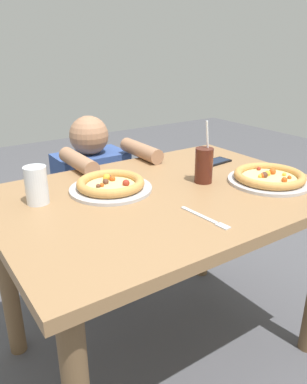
{
  "coord_description": "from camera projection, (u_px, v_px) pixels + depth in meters",
  "views": [
    {
      "loc": [
        -0.77,
        -1.05,
        1.26
      ],
      "look_at": [
        -0.08,
        -0.04,
        0.78
      ],
      "focal_mm": 35.19,
      "sensor_mm": 36.0,
      "label": 1
    }
  ],
  "objects": [
    {
      "name": "ground_plane",
      "position": [
        163.0,
        348.0,
        1.67
      ],
      "size": [
        8.0,
        8.0,
        0.0
      ],
      "primitive_type": "plane",
      "color": "#4C4C51"
    },
    {
      "name": "dining_table",
      "position": [
        165.0,
        219.0,
        1.44
      ],
      "size": [
        1.22,
        0.87,
        0.75
      ],
      "color": "#936D47",
      "rests_on": "ground"
    },
    {
      "name": "pizza_near",
      "position": [
        269.0,
        177.0,
        1.48
      ],
      "size": [
        0.32,
        0.32,
        0.04
      ],
      "color": "#B7B7BC",
      "rests_on": "dining_table"
    },
    {
      "name": "pizza_far",
      "position": [
        111.0,
        185.0,
        1.4
      ],
      "size": [
        0.31,
        0.31,
        0.05
      ],
      "color": "#B7B7BC",
      "rests_on": "dining_table"
    },
    {
      "name": "drink_cup_colored",
      "position": [
        204.0,
        165.0,
        1.47
      ],
      "size": [
        0.07,
        0.07,
        0.24
      ],
      "color": "#4C1E14",
      "rests_on": "dining_table"
    },
    {
      "name": "water_cup_clear",
      "position": [
        36.0,
        185.0,
        1.27
      ],
      "size": [
        0.08,
        0.08,
        0.13
      ],
      "color": "silver",
      "rests_on": "dining_table"
    },
    {
      "name": "fork",
      "position": [
        207.0,
        218.0,
        1.18
      ],
      "size": [
        0.03,
        0.2,
        0.0
      ],
      "color": "silver",
      "rests_on": "dining_table"
    },
    {
      "name": "cell_phone",
      "position": [
        215.0,
        162.0,
        1.73
      ],
      "size": [
        0.16,
        0.09,
        0.01
      ],
      "color": "black",
      "rests_on": "dining_table"
    },
    {
      "name": "diner_seated",
      "position": [
        94.0,
        209.0,
        2.02
      ],
      "size": [
        0.39,
        0.51,
        0.93
      ],
      "color": "#333847",
      "rests_on": "ground"
    }
  ]
}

